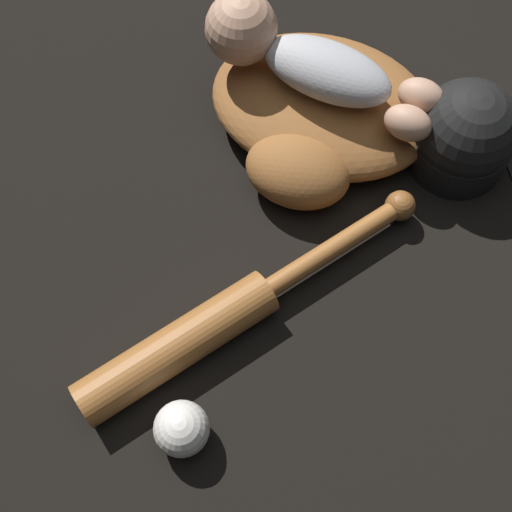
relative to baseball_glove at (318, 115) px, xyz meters
The scene contains 6 objects.
ground_plane 0.05m from the baseball_glove, 141.82° to the left, with size 6.00×6.00×0.00m, color black.
baseball_glove is the anchor object (origin of this frame).
baby_figure 0.10m from the baseball_glove, 40.99° to the right, with size 0.37×0.19×0.11m.
baseball_bat 0.37m from the baseball_glove, 75.77° to the left, with size 0.42×0.42×0.06m.
baseball 0.52m from the baseball_glove, 78.56° to the left, with size 0.07×0.07×0.07m.
baseball_cap 0.22m from the baseball_glove, behind, with size 0.23×0.19×0.15m.
Camera 1 is at (-0.00, 0.65, 0.95)m, focal length 50.00 mm.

